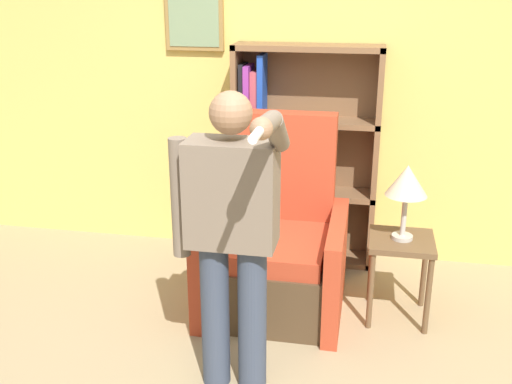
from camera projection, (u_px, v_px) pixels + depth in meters
The scene contains 6 objects.
wall_back at pixel (303, 75), 4.45m from camera, with size 8.00×0.11×2.80m.
bookcase at pixel (291, 158), 4.51m from camera, with size 1.07×0.28×1.65m.
armchair at pixel (276, 251), 3.96m from camera, with size 0.90×0.88×1.25m.
person_standing at pixel (232, 229), 2.95m from camera, with size 0.59×0.78×1.59m.
side_table at pixel (401, 254), 3.77m from camera, with size 0.40×0.40×0.55m.
table_lamp at pixel (407, 183), 3.61m from camera, with size 0.26×0.26×0.48m.
Camera 1 is at (0.50, -2.44, 2.07)m, focal length 42.00 mm.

